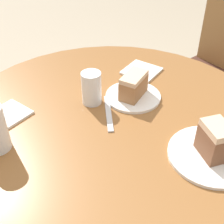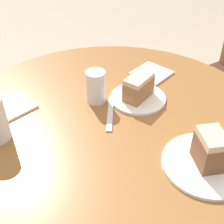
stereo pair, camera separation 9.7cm
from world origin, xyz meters
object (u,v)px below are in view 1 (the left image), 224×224
plate_far (211,155)px  cake_slice_near (134,85)px  cake_slice_far (215,140)px  glass_lemonade (92,89)px  plate_near (133,96)px  chair (212,72)px

plate_far → cake_slice_near: bearing=168.2°
cake_slice_far → glass_lemonade: glass_lemonade is taller
cake_slice_far → glass_lemonade: bearing=-174.1°
plate_near → cake_slice_far: bearing=-11.8°
plate_near → cake_slice_near: bearing=0.0°
glass_lemonade → plate_far: bearing=5.9°
cake_slice_near → plate_near: bearing=0.0°
chair → glass_lemonade: chair is taller
chair → glass_lemonade: size_ratio=7.93×
chair → cake_slice_far: bearing=-55.9°
chair → cake_slice_near: 0.82m
glass_lemonade → cake_slice_near: bearing=53.2°
glass_lemonade → cake_slice_far: bearing=5.9°
chair → plate_near: chair is taller
cake_slice_near → glass_lemonade: 0.15m
plate_far → cake_slice_far: size_ratio=2.21×
cake_slice_near → glass_lemonade: (-0.09, -0.12, 0.00)m
chair → plate_far: size_ratio=3.76×
plate_near → plate_far: size_ratio=0.80×
cake_slice_near → cake_slice_far: cake_slice_far is taller
plate_far → glass_lemonade: glass_lemonade is taller
plate_near → cake_slice_far: cake_slice_far is taller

